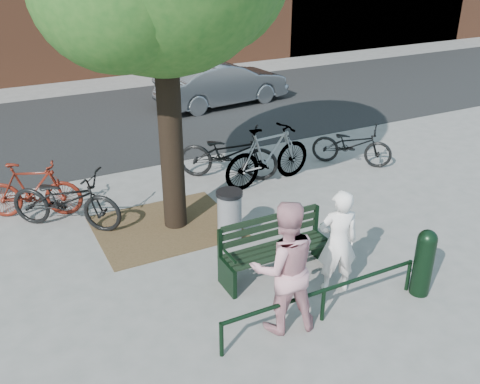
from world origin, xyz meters
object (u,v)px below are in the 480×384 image
bollard (424,260)px  parked_car (222,83)px  bicycle_c (228,154)px  person_left (338,242)px  person_right (284,267)px  litter_bin (230,216)px  park_bench (275,246)px

bollard → parked_car: bearing=80.7°
bicycle_c → bollard: bearing=-137.5°
person_left → parked_car: (2.70, 9.48, -0.13)m
person_left → bollard: person_left is taller
person_right → bollard: 2.20m
person_left → litter_bin: person_left is taller
park_bench → bicycle_c: size_ratio=0.82×
park_bench → bollard: bollard is taller
litter_bin → park_bench: bearing=-81.6°
litter_bin → bicycle_c: bicycle_c is taller
person_left → bollard: bearing=166.8°
park_bench → litter_bin: 1.20m
park_bench → person_right: bearing=-115.7°
parked_car → person_left: bearing=157.8°
person_left → park_bench: bearing=-34.8°
park_bench → bicycle_c: bearing=74.9°
litter_bin → bicycle_c: bearing=64.5°
person_right → person_left: bearing=-148.7°
bollard → litter_bin: 3.16m
park_bench → person_left: size_ratio=1.09×
person_left → bicycle_c: 4.36m
person_right → bicycle_c: bearing=-94.4°
person_left → parked_car: 9.85m
person_left → person_right: size_ratio=0.87×
bollard → litter_bin: size_ratio=1.13×
parked_car → person_right: bearing=152.5°
person_right → parked_car: (3.81, 9.84, -0.24)m
park_bench → person_left: (0.57, -0.77, 0.32)m
bollard → bicycle_c: size_ratio=0.49×
bollard → bicycle_c: 5.03m
park_bench → bollard: size_ratio=1.68×
park_bench → person_right: (-0.54, -1.13, 0.43)m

